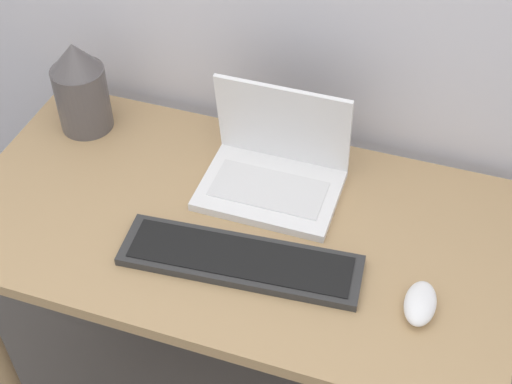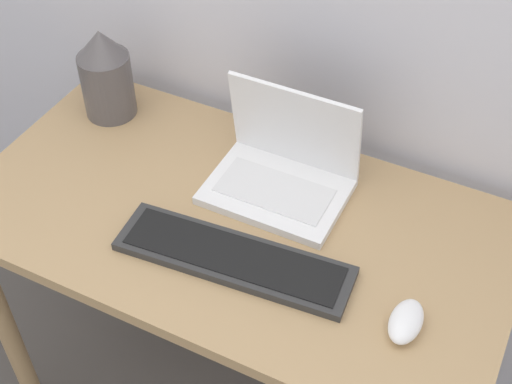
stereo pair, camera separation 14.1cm
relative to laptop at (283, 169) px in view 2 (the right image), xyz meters
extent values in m
cube|color=tan|center=(-0.05, -0.13, -0.07)|extent=(1.17, 0.62, 0.03)
cylinder|color=tan|center=(-0.58, -0.39, -0.45)|extent=(0.05, 0.05, 0.75)
cylinder|color=tan|center=(-0.58, 0.12, -0.45)|extent=(0.05, 0.05, 0.75)
cylinder|color=tan|center=(0.48, 0.12, -0.45)|extent=(0.05, 0.05, 0.75)
cube|color=white|center=(0.00, -0.03, -0.04)|extent=(0.30, 0.21, 0.02)
cube|color=silver|center=(0.00, -0.04, -0.03)|extent=(0.24, 0.12, 0.00)
cube|color=white|center=(0.00, 0.06, 0.07)|extent=(0.30, 0.04, 0.21)
cube|color=black|center=(0.00, 0.07, 0.08)|extent=(0.26, 0.03, 0.18)
cube|color=#2D2D2D|center=(0.01, -0.24, -0.04)|extent=(0.49, 0.17, 0.02)
cube|color=black|center=(0.01, -0.24, -0.03)|extent=(0.45, 0.14, 0.00)
ellipsoid|color=white|center=(0.36, -0.24, -0.03)|extent=(0.06, 0.10, 0.04)
cylinder|color=#514C4C|center=(-0.49, 0.05, 0.03)|extent=(0.12, 0.12, 0.16)
cone|color=#514C4C|center=(-0.49, 0.05, 0.14)|extent=(0.12, 0.12, 0.07)
camera|label=1|loc=(0.32, -1.09, 1.04)|focal=50.00mm
camera|label=2|loc=(0.45, -1.04, 1.04)|focal=50.00mm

